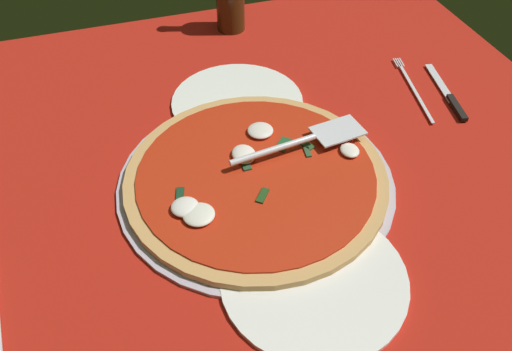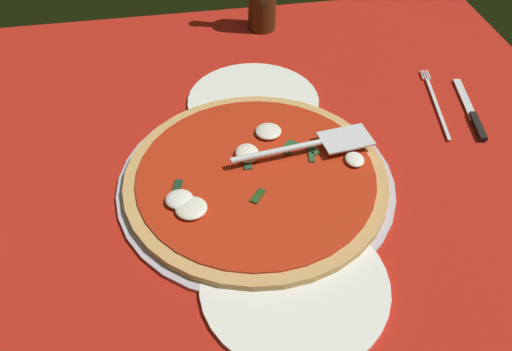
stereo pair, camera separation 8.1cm
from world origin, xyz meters
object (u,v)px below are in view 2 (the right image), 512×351
(pizza_server, at_px, (311,145))
(place_setting_near, at_px, (454,110))
(pizza, at_px, (255,176))
(dinner_plate_left, at_px, (294,284))
(dinner_plate_right, at_px, (253,101))

(pizza_server, relative_size, place_setting_near, 0.96)
(pizza, distance_m, place_setting_near, 0.40)
(dinner_plate_left, xyz_separation_m, pizza, (0.19, 0.02, 0.01))
(dinner_plate_left, bearing_deg, dinner_plate_right, -2.02)
(dinner_plate_left, height_order, dinner_plate_right, same)
(pizza_server, xyz_separation_m, place_setting_near, (0.09, -0.29, -0.04))
(dinner_plate_left, bearing_deg, pizza, 5.30)
(pizza, height_order, pizza_server, pizza_server)
(pizza_server, bearing_deg, place_setting_near, 9.63)
(pizza, relative_size, pizza_server, 1.76)
(pizza_server, bearing_deg, dinner_plate_right, 102.08)
(dinner_plate_left, relative_size, pizza, 0.61)
(dinner_plate_right, height_order, pizza, pizza)
(dinner_plate_right, relative_size, pizza, 0.59)
(place_setting_near, bearing_deg, dinner_plate_right, 87.39)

